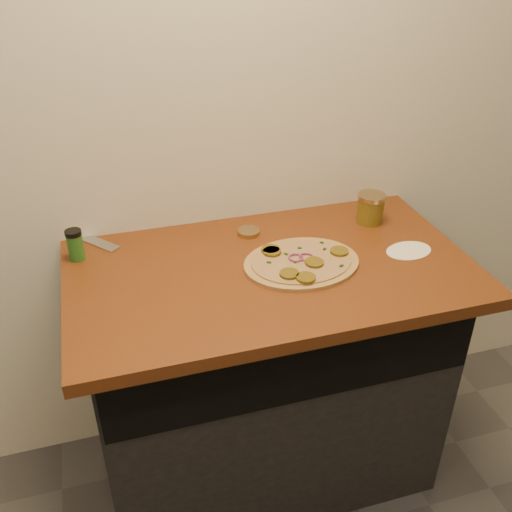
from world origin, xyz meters
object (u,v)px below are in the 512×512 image
object	(u,v)px
pizza	(301,262)
spice_shaker	(75,245)
chefs_knife	(76,233)
salsa_jar	(370,208)

from	to	relation	value
pizza	spice_shaker	xyz separation A→B (m)	(-0.64, 0.22, 0.04)
pizza	spice_shaker	world-z (taller)	spice_shaker
pizza	chefs_knife	world-z (taller)	pizza
salsa_jar	spice_shaker	bearing A→B (deg)	178.15
salsa_jar	spice_shaker	distance (m)	0.96
chefs_knife	salsa_jar	bearing A→B (deg)	-11.12
chefs_knife	salsa_jar	distance (m)	0.97
chefs_knife	pizza	bearing A→B (deg)	-30.75
chefs_knife	spice_shaker	world-z (taller)	spice_shaker
salsa_jar	chefs_knife	bearing A→B (deg)	168.88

